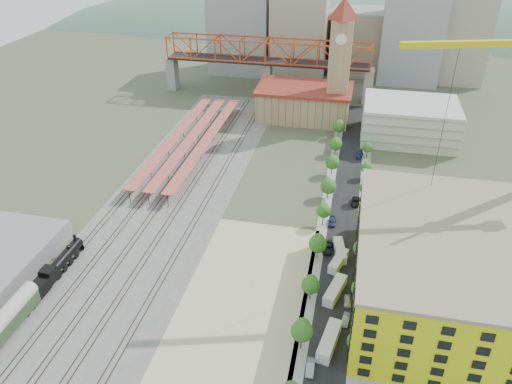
% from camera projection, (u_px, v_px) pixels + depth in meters
% --- Properties ---
extents(ground, '(400.00, 400.00, 0.00)m').
position_uv_depth(ground, '(282.00, 231.00, 136.72)').
color(ground, '#474C38').
rests_on(ground, ground).
extents(ballast_strip, '(36.00, 165.00, 0.06)m').
position_uv_depth(ballast_strip, '(179.00, 186.00, 157.90)').
color(ballast_strip, '#605E59').
rests_on(ballast_strip, ground).
extents(dirt_lot, '(28.00, 67.00, 0.06)m').
position_uv_depth(dirt_lot, '(241.00, 308.00, 110.97)').
color(dirt_lot, tan).
rests_on(dirt_lot, ground).
extents(street_asphalt, '(12.00, 170.00, 0.06)m').
position_uv_depth(street_asphalt, '(345.00, 208.00, 146.40)').
color(street_asphalt, black).
rests_on(street_asphalt, ground).
extents(sidewalk_west, '(3.00, 170.00, 0.04)m').
position_uv_depth(sidewalk_west, '(326.00, 206.00, 147.40)').
color(sidewalk_west, gray).
rests_on(sidewalk_west, ground).
extents(sidewalk_east, '(3.00, 170.00, 0.04)m').
position_uv_depth(sidewalk_east, '(364.00, 211.00, 145.42)').
color(sidewalk_east, gray).
rests_on(sidewalk_east, ground).
extents(construction_pad, '(50.00, 90.00, 0.06)m').
position_uv_depth(construction_pad, '(465.00, 305.00, 111.77)').
color(construction_pad, gray).
rests_on(construction_pad, ground).
extents(rail_tracks, '(26.56, 160.00, 0.18)m').
position_uv_depth(rail_tracks, '(174.00, 185.00, 158.17)').
color(rail_tracks, '#382B23').
rests_on(rail_tracks, ground).
extents(platform_canopies, '(16.00, 80.00, 4.12)m').
position_uv_depth(platform_canopies, '(191.00, 137.00, 179.87)').
color(platform_canopies, '#CA564D').
rests_on(platform_canopies, ground).
extents(station_hall, '(38.00, 24.00, 13.10)m').
position_uv_depth(station_hall, '(304.00, 102.00, 203.07)').
color(station_hall, tan).
rests_on(station_hall, ground).
extents(clock_tower, '(12.00, 12.00, 52.00)m').
position_uv_depth(clock_tower, '(341.00, 51.00, 187.76)').
color(clock_tower, tan).
rests_on(clock_tower, ground).
extents(parking_garage, '(34.00, 26.00, 14.00)m').
position_uv_depth(parking_garage, '(409.00, 121.00, 185.41)').
color(parking_garage, silver).
rests_on(parking_garage, ground).
extents(truss_bridge, '(94.00, 9.60, 25.60)m').
position_uv_depth(truss_bridge, '(267.00, 54.00, 219.75)').
color(truss_bridge, gray).
rests_on(truss_bridge, ground).
extents(construction_building, '(44.60, 50.60, 18.80)m').
position_uv_depth(construction_building, '(460.00, 271.00, 107.51)').
color(construction_building, '#D3D812').
rests_on(construction_building, ground).
extents(street_trees, '(15.40, 124.40, 8.00)m').
position_uv_depth(street_trees, '(342.00, 228.00, 138.02)').
color(street_trees, '#205C1B').
rests_on(street_trees, ground).
extents(skyline, '(133.00, 46.00, 60.00)m').
position_uv_depth(skyline, '(347.00, 30.00, 243.20)').
color(skyline, '#9EA0A3').
rests_on(skyline, ground).
extents(distant_hills, '(647.00, 264.00, 227.00)m').
position_uv_depth(distant_hills, '(392.00, 133.00, 387.59)').
color(distant_hills, '#4C6B59').
rests_on(distant_hills, ground).
extents(locomotive, '(3.03, 23.40, 5.85)m').
position_uv_depth(locomotive, '(57.00, 267.00, 119.88)').
color(locomotive, black).
rests_on(locomotive, ground).
extents(coach, '(3.36, 19.50, 6.12)m').
position_uv_depth(coach, '(5.00, 322.00, 102.98)').
color(coach, '#24371E').
rests_on(coach, ground).
extents(site_trailer_a, '(4.54, 10.70, 2.84)m').
position_uv_depth(site_trailer_a, '(329.00, 341.00, 101.04)').
color(site_trailer_a, silver).
rests_on(site_trailer_a, ground).
extents(site_trailer_b, '(5.04, 10.03, 2.65)m').
position_uv_depth(site_trailer_b, '(335.00, 290.00, 114.10)').
color(site_trailer_b, silver).
rests_on(site_trailer_b, ground).
extents(site_trailer_c, '(4.73, 9.03, 2.39)m').
position_uv_depth(site_trailer_c, '(338.00, 261.00, 123.42)').
color(site_trailer_c, silver).
rests_on(site_trailer_c, ground).
extents(site_trailer_d, '(4.15, 9.26, 2.45)m').
position_uv_depth(site_trailer_d, '(340.00, 250.00, 127.14)').
color(site_trailer_d, silver).
rests_on(site_trailer_d, ground).
extents(car_1, '(1.69, 4.57, 1.49)m').
position_uv_depth(car_1, '(310.00, 367.00, 96.19)').
color(car_1, '#949499').
rests_on(car_1, ground).
extents(car_2, '(2.84, 5.48, 1.48)m').
position_uv_depth(car_2, '(328.00, 248.00, 128.72)').
color(car_2, black).
rests_on(car_2, ground).
extents(car_3, '(2.02, 4.76, 1.37)m').
position_uv_depth(car_3, '(332.00, 222.00, 139.27)').
color(car_3, navy).
rests_on(car_3, ground).
extents(car_4, '(1.73, 3.94, 1.32)m').
position_uv_depth(car_4, '(347.00, 301.00, 112.03)').
color(car_4, silver).
rests_on(car_4, ground).
extents(car_5, '(1.91, 4.32, 1.38)m').
position_uv_depth(car_5, '(346.00, 320.00, 107.09)').
color(car_5, gray).
rests_on(car_5, ground).
extents(car_6, '(2.76, 5.40, 1.46)m').
position_uv_depth(car_6, '(356.00, 202.00, 148.24)').
color(car_6, black).
rests_on(car_6, ground).
extents(car_7, '(2.77, 5.30, 1.47)m').
position_uv_depth(car_7, '(359.00, 155.00, 174.99)').
color(car_7, navy).
rests_on(car_7, ground).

